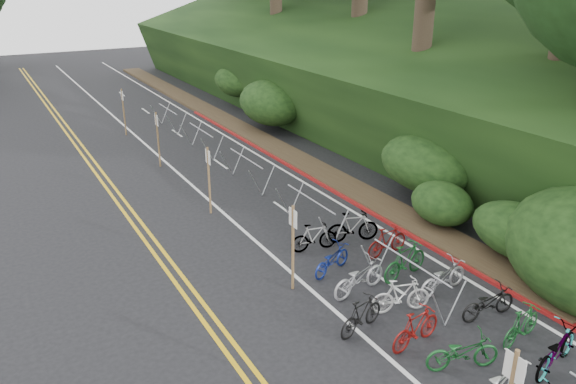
{
  "coord_description": "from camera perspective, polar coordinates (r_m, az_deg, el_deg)",
  "views": [
    {
      "loc": [
        -6.16,
        -6.71,
        8.22
      ],
      "look_at": [
        2.46,
        8.56,
        1.3
      ],
      "focal_mm": 35.0,
      "sensor_mm": 36.0,
      "label": 1
    }
  ],
  "objects": [
    {
      "name": "bike_valet",
      "position": [
        14.49,
        16.69,
        -11.81
      ],
      "size": [
        3.32,
        11.47,
        1.08
      ],
      "color": "slate",
      "rests_on": "ground"
    },
    {
      "name": "red_curb",
      "position": [
        23.61,
        2.75,
        1.26
      ],
      "size": [
        0.25,
        28.0,
        0.1
      ],
      "primitive_type": "cube",
      "color": "maroon",
      "rests_on": "ground"
    },
    {
      "name": "bike_racks_rest",
      "position": [
        22.95,
        -4.27,
        2.75
      ],
      "size": [
        1.14,
        23.0,
        1.17
      ],
      "color": "#9EA1A7",
      "rests_on": "ground"
    },
    {
      "name": "bike_front",
      "position": [
        14.02,
        7.46,
        -12.27
      ],
      "size": [
        0.82,
        1.6,
        0.92
      ],
      "primitive_type": "imported",
      "rotation": [
        0.0,
        0.0,
        1.84
      ],
      "color": "black",
      "rests_on": "ground"
    },
    {
      "name": "road_markings",
      "position": [
        19.9,
        -6.77,
        -3.01
      ],
      "size": [
        7.47,
        80.0,
        0.01
      ],
      "color": "gold",
      "rests_on": "ground"
    },
    {
      "name": "signposts_rest",
      "position": [
        22.82,
        -10.86,
        3.83
      ],
      "size": [
        0.08,
        18.4,
        2.5
      ],
      "color": "brown",
      "rests_on": "ground"
    },
    {
      "name": "embankment",
      "position": [
        32.56,
        7.2,
        11.37
      ],
      "size": [
        14.3,
        48.14,
        9.11
      ],
      "color": "black",
      "rests_on": "ground"
    }
  ]
}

